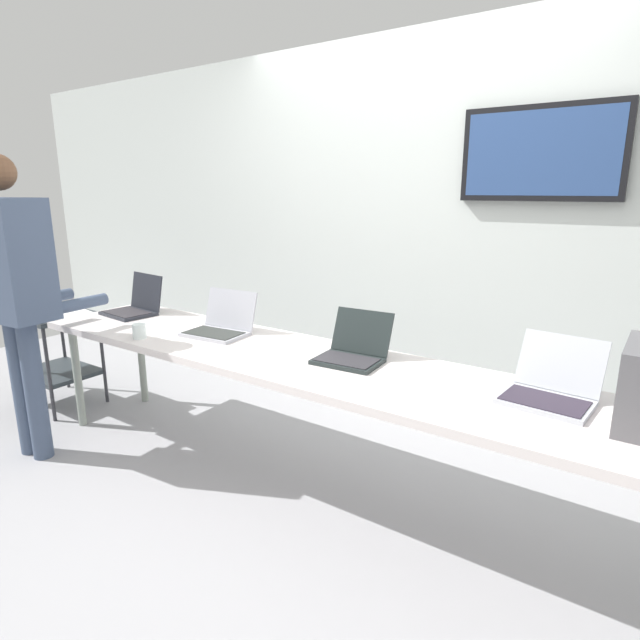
% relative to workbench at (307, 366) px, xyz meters
% --- Properties ---
extents(ground, '(8.00, 8.00, 0.04)m').
position_rel_workbench_xyz_m(ground, '(0.00, 0.00, -0.70)').
color(ground, '#9C9BA0').
extents(back_wall, '(8.00, 0.11, 2.47)m').
position_rel_workbench_xyz_m(back_wall, '(0.02, 1.13, 0.57)').
color(back_wall, silver).
rests_on(back_wall, ground).
extents(workbench, '(3.58, 0.70, 0.72)m').
position_rel_workbench_xyz_m(workbench, '(0.00, 0.00, 0.00)').
color(workbench, silver).
rests_on(workbench, ground).
extents(laptop_station_0, '(0.36, 0.33, 0.26)m').
position_rel_workbench_xyz_m(laptop_station_0, '(-1.52, 0.11, 0.10)').
color(laptop_station_0, '#21232B').
rests_on(laptop_station_0, workbench).
extents(laptop_station_1, '(0.38, 0.34, 0.24)m').
position_rel_workbench_xyz_m(laptop_station_1, '(-0.68, 0.08, 0.10)').
color(laptop_station_1, '#AEAFB9').
rests_on(laptop_station_1, workbench).
extents(laptop_station_2, '(0.33, 0.34, 0.23)m').
position_rel_workbench_xyz_m(laptop_station_2, '(0.20, 0.11, 0.10)').
color(laptop_station_2, '#202828').
rests_on(laptop_station_2, workbench).
extents(laptop_station_3, '(0.36, 0.38, 0.24)m').
position_rel_workbench_xyz_m(laptop_station_3, '(1.11, 0.13, 0.10)').
color(laptop_station_3, '#B0B4BC').
rests_on(laptop_station_3, workbench).
extents(person, '(0.47, 0.61, 1.72)m').
position_rel_workbench_xyz_m(person, '(-1.55, -0.62, 0.37)').
color(person, '#425069').
rests_on(person, ground).
extents(coffee_mug, '(0.08, 0.08, 0.08)m').
position_rel_workbench_xyz_m(coffee_mug, '(-0.99, -0.25, 0.08)').
color(coffee_mug, white).
rests_on(coffee_mug, workbench).
extents(paper_sheet, '(0.26, 0.33, 0.00)m').
position_rel_workbench_xyz_m(paper_sheet, '(-1.86, -0.17, 0.04)').
color(paper_sheet, white).
rests_on(paper_sheet, workbench).
extents(storage_cart, '(0.56, 0.44, 0.69)m').
position_rel_workbench_xyz_m(storage_cart, '(-2.17, -0.12, -0.22)').
color(storage_cart, '#2D3539').
rests_on(storage_cart, ground).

